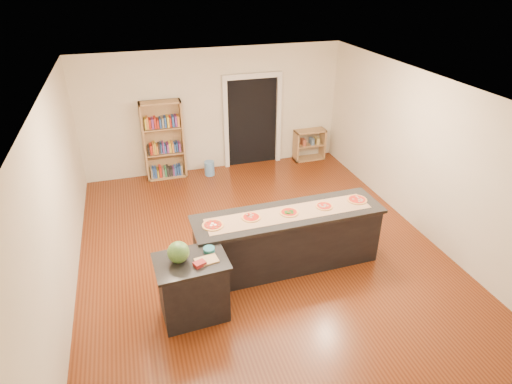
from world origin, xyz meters
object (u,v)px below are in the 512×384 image
object	(u,v)px
watermelon	(178,252)
low_shelf	(309,145)
side_counter	(193,288)
waste_bin	(209,168)
kitchen_island	(288,239)
bookshelf	(164,141)

from	to	relation	value
watermelon	low_shelf	bearing A→B (deg)	49.86
side_counter	waste_bin	distance (m)	4.52
kitchen_island	waste_bin	world-z (taller)	kitchen_island
kitchen_island	low_shelf	distance (m)	4.37
kitchen_island	low_shelf	world-z (taller)	kitchen_island
side_counter	waste_bin	size ratio (longest dim) A/B	2.85
kitchen_island	waste_bin	size ratio (longest dim) A/B	8.96
side_counter	waste_bin	bearing A→B (deg)	72.75
low_shelf	watermelon	xyz separation A→B (m)	(-3.82, -4.53, 0.71)
side_counter	waste_bin	xyz separation A→B (m)	(1.09, 4.37, -0.31)
side_counter	low_shelf	size ratio (longest dim) A/B	1.25
side_counter	low_shelf	world-z (taller)	side_counter
bookshelf	low_shelf	distance (m)	3.58
side_counter	low_shelf	bearing A→B (deg)	47.89
low_shelf	watermelon	world-z (taller)	watermelon
watermelon	waste_bin	bearing A→B (deg)	74.11
bookshelf	low_shelf	world-z (taller)	bookshelf
bookshelf	watermelon	distance (m)	4.54
side_counter	kitchen_island	bearing A→B (deg)	19.55
side_counter	bookshelf	xyz separation A→B (m)	(0.13, 4.56, 0.42)
side_counter	low_shelf	distance (m)	5.85
waste_bin	kitchen_island	bearing A→B (deg)	-81.54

